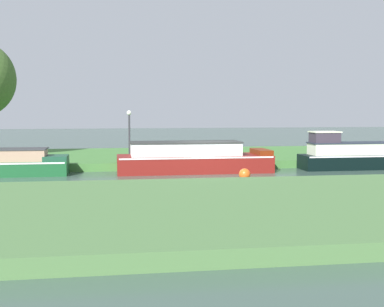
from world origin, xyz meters
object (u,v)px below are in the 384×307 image
(maroon_barge, at_px, (193,159))
(black_narrowboat, at_px, (364,156))
(channel_buoy, at_px, (245,174))
(lamp_post, at_px, (129,129))
(mooring_post_near, at_px, (348,151))

(maroon_barge, distance_m, black_narrowboat, 8.90)
(maroon_barge, distance_m, channel_buoy, 3.65)
(maroon_barge, height_order, lamp_post, lamp_post)
(maroon_barge, xyz_separation_m, mooring_post_near, (8.62, 1.21, 0.16))
(black_narrowboat, relative_size, lamp_post, 2.78)
(maroon_barge, distance_m, mooring_post_near, 8.71)
(black_narrowboat, xyz_separation_m, channel_buoy, (-7.13, -3.16, -0.41))
(channel_buoy, bearing_deg, lamp_post, 132.09)
(maroon_barge, relative_size, black_narrowboat, 1.03)
(maroon_barge, height_order, mooring_post_near, maroon_barge)
(mooring_post_near, bearing_deg, lamp_post, 175.66)
(black_narrowboat, xyz_separation_m, mooring_post_near, (-0.28, 1.21, 0.14))
(lamp_post, bearing_deg, mooring_post_near, -4.34)
(black_narrowboat, relative_size, channel_buoy, 14.41)
(mooring_post_near, bearing_deg, black_narrowboat, -77.05)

